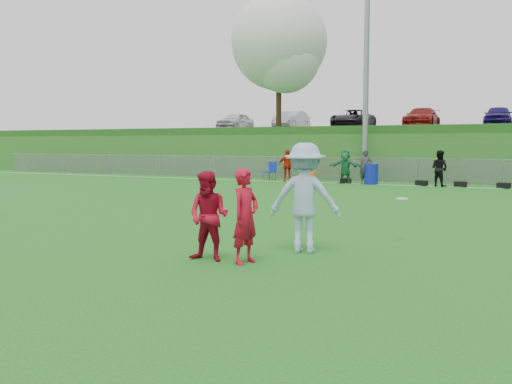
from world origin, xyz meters
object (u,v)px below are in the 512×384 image
Objects in this scene: player_red_center at (209,216)px; recycling_bin at (371,174)px; frisbee at (402,199)px; player_red_left at (245,216)px; player_blue at (305,198)px.

player_red_center is 1.54× the size of recycling_bin.
player_red_left is at bearing -120.27° from frisbee.
frisbee is (1.39, 1.94, -0.12)m from player_blue.
player_red_left reaches higher than frisbee.
player_red_center is 19.47m from recycling_bin.
recycling_bin reaches higher than frisbee.
player_blue is (0.54, 1.36, 0.22)m from player_red_left.
recycling_bin is at bearing 106.86° from frisbee.
player_blue reaches higher than frisbee.
player_red_center is 6.42× the size of frisbee.
player_red_left is 0.79× the size of player_blue.
player_blue is at bearing -79.09° from recycling_bin.
player_red_center is at bearing -83.37° from recycling_bin.
player_red_center reaches higher than frisbee.
player_red_center is at bearing 109.87° from player_red_left.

